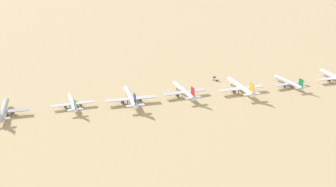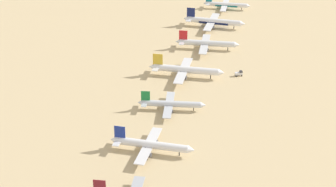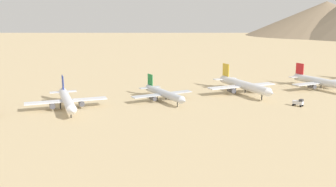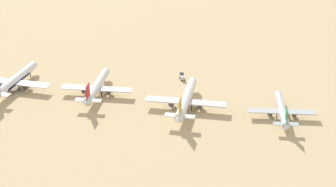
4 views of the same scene
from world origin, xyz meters
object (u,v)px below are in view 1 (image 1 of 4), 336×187
at_px(parked_jet_7, 4,110).
at_px(parked_jet_6, 73,103).
at_px(service_truck, 215,79).
at_px(parked_jet_2, 289,82).
at_px(parked_jet_1, 335,77).
at_px(parked_jet_4, 184,91).
at_px(parked_jet_5, 131,97).
at_px(parked_jet_3, 241,87).

bearing_deg(parked_jet_7, parked_jet_6, -98.18).
bearing_deg(service_truck, parked_jet_2, -131.19).
bearing_deg(parked_jet_7, service_truck, -91.04).
height_order(parked_jet_1, service_truck, parked_jet_1).
relative_size(parked_jet_4, parked_jet_5, 0.94).
xyz_separation_m(parked_jet_3, parked_jet_7, (41.95, 201.27, -0.51)).
distance_m(parked_jet_2, parked_jet_3, 50.85).
bearing_deg(service_truck, parked_jet_6, 91.65).
relative_size(parked_jet_2, parked_jet_5, 0.82).
bearing_deg(parked_jet_2, parked_jet_6, 77.94).
distance_m(parked_jet_3, parked_jet_5, 102.12).
bearing_deg(parked_jet_2, service_truck, 48.81).
relative_size(parked_jet_2, parked_jet_3, 0.81).
bearing_deg(parked_jet_2, parked_jet_5, 78.84).
height_order(parked_jet_3, parked_jet_4, parked_jet_3).
distance_m(parked_jet_3, parked_jet_6, 151.25).
bearing_deg(parked_jet_3, parked_jet_6, 76.93).
height_order(parked_jet_2, parked_jet_5, parked_jet_5).
bearing_deg(parked_jet_6, parked_jet_5, -104.86).
distance_m(parked_jet_1, parked_jet_4, 154.82).
height_order(parked_jet_4, parked_jet_6, parked_jet_4).
distance_m(parked_jet_1, parked_jet_6, 253.06).
bearing_deg(parked_jet_6, parked_jet_2, -102.06).
xyz_separation_m(parked_jet_6, parked_jet_7, (7.76, 53.94, 0.58)).
distance_m(parked_jet_1, parked_jet_7, 307.47).
height_order(parked_jet_2, service_truck, parked_jet_2).
relative_size(parked_jet_1, parked_jet_6, 1.12).
bearing_deg(parked_jet_1, parked_jet_3, 80.41).
height_order(parked_jet_1, parked_jet_2, parked_jet_1).
xyz_separation_m(parked_jet_2, service_truck, (46.37, 52.99, -2.18)).
relative_size(parked_jet_4, parked_jet_7, 1.03).
relative_size(parked_jet_6, service_truck, 7.76).
relative_size(parked_jet_1, parked_jet_5, 0.92).
bearing_deg(parked_jet_5, parked_jet_4, -97.25).
bearing_deg(parked_jet_2, parked_jet_7, 78.76).
bearing_deg(parked_jet_6, parked_jet_3, -103.07).
bearing_deg(parked_jet_5, parked_jet_2, -101.16).
bearing_deg(parked_jet_3, parked_jet_7, 78.23).
distance_m(parked_jet_2, service_truck, 70.45).
xyz_separation_m(parked_jet_3, parked_jet_4, (15.37, 50.90, -0.39)).
height_order(parked_jet_5, parked_jet_7, parked_jet_5).
height_order(parked_jet_2, parked_jet_4, parked_jet_4).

